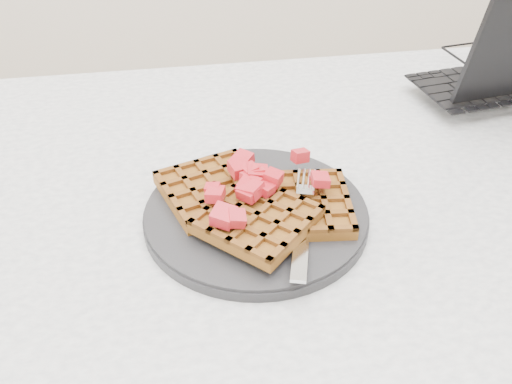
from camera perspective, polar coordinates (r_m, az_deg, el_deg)
The scene contains 6 objects.
table at distance 0.81m, azimuth 10.44°, elevation -6.02°, with size 1.20×0.80×0.75m.
plate at distance 0.67m, azimuth 0.00°, elevation -2.20°, with size 0.26×0.26×0.02m, color black.
waffles at distance 0.65m, azimuth 0.07°, elevation -1.09°, with size 0.23×0.22×0.03m.
strawberry_pile at distance 0.64m, azimuth 0.00°, elevation 1.00°, with size 0.15×0.15×0.02m, color #A4000D, non-canonical shape.
fork at distance 0.63m, azimuth 4.72°, elevation -2.96°, with size 0.02×0.18×0.02m, color silver, non-canonical shape.
laptop at distance 1.04m, azimuth 24.22°, elevation 11.53°, with size 0.37×0.30×0.24m.
Camera 1 is at (-0.24, -0.55, 1.18)m, focal length 40.00 mm.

